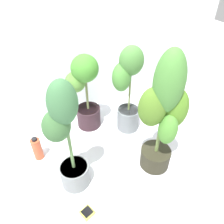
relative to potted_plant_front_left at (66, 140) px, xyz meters
The scene contains 8 objects.
ground_plane 0.55m from the potted_plant_front_left, 10.97° to the left, with size 8.00×8.00×0.00m, color silver.
mylar_back_wall 1.12m from the potted_plant_front_left, 70.96° to the left, with size 3.20×0.01×2.00m, color silver.
potted_plant_front_left is the anchor object (origin of this frame).
potted_plant_back_right 0.75m from the potted_plant_front_left, 33.72° to the left, with size 0.31×0.25×0.83m.
potted_plant_back_center 0.66m from the potted_plant_front_left, 64.18° to the left, with size 0.37×0.31×0.73m.
potted_plant_front_right 0.66m from the potted_plant_front_left, ahead, with size 0.36×0.30×0.99m.
hygrometer_box 0.52m from the potted_plant_front_left, 85.48° to the right, with size 0.10×0.10×0.03m.
nutrient_bottle 0.53m from the potted_plant_front_left, 121.68° to the left, with size 0.08×0.08×0.22m.
Camera 1 is at (-0.41, -1.05, 1.41)m, focal length 34.10 mm.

